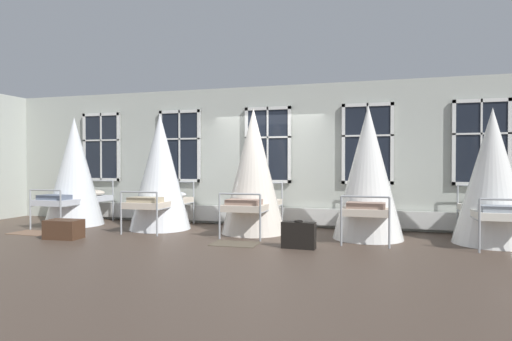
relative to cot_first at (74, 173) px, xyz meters
name	(u,v)px	position (x,y,z in m)	size (l,w,h in m)	color
ground	(256,233)	(4.32, 0.06, -1.20)	(25.19, 25.19, 0.00)	#4C3D33
back_wall_with_windows	(269,156)	(4.32, 1.16, 0.38)	(13.60, 0.10, 3.17)	#B2B7AD
window_bank	(268,182)	(4.32, 1.04, -0.21)	(9.77, 0.10, 2.62)	black
cot_first	(74,173)	(0.00, 0.00, 0.00)	(1.31, 1.83, 2.47)	#9EA3A8
cot_second	(160,173)	(2.19, 0.00, 0.01)	(1.31, 1.82, 2.49)	#9EA3A8
cot_third	(253,172)	(4.28, 0.03, 0.03)	(1.31, 1.81, 2.54)	#9EA3A8
cot_fourth	(368,174)	(6.54, -0.01, 0.02)	(1.31, 1.83, 2.51)	#9EA3A8
cot_fifth	(492,178)	(8.64, 0.01, -0.04)	(1.31, 1.83, 2.39)	#9EA3A8
rug_first	(32,233)	(-0.03, -1.25, -1.20)	(0.80, 0.56, 0.01)	brown
rug_third	(235,244)	(4.32, -1.25, -1.20)	(0.80, 0.56, 0.01)	brown
suitcase_dark	(299,235)	(5.46, -1.32, -0.98)	(0.57, 0.23, 0.47)	black
travel_trunk	(64,229)	(1.06, -1.61, -1.02)	(0.64, 0.40, 0.35)	#472D1E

